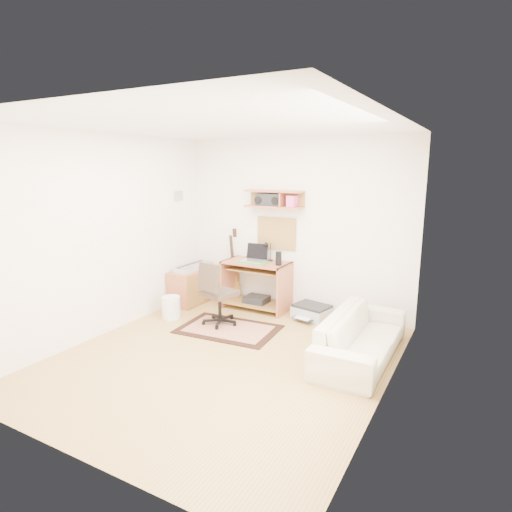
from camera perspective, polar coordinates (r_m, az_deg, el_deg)
The scene contains 22 objects.
floor at distance 5.11m, azimuth -4.30°, elevation -13.46°, with size 3.60×4.00×0.01m, color tan.
ceiling at distance 4.63m, azimuth -4.83°, elevation 17.13°, with size 3.60×4.00×0.01m, color white.
back_wall at distance 6.45m, azimuth 5.27°, elevation 4.02°, with size 3.60×0.01×2.60m, color white.
left_wall at distance 5.87m, azimuth -19.48°, elevation 2.61°, with size 0.01×4.00×2.60m, color white.
right_wall at distance 4.02m, azimuth 17.53°, elevation -1.30°, with size 0.01×4.00×2.60m, color white.
wall_shelf at distance 6.41m, azimuth 2.39°, elevation 7.62°, with size 0.90×0.25×0.26m, color #B4613F.
cork_board at distance 6.57m, azimuth 2.75°, elevation 3.06°, with size 0.64×0.03×0.49m, color tan.
wall_photo at distance 6.90m, azimuth -10.29°, elevation 7.91°, with size 0.02×0.20×0.15m, color #4C8CBF.
desk at distance 6.61m, azimuth 0.07°, elevation -3.93°, with size 1.00×0.55×0.75m, color #B4613F, non-canonical shape.
laptop at distance 6.49m, azimuth -0.29°, elevation 0.39°, with size 0.35×0.35×0.27m, color silver, non-canonical shape.
speaker at distance 6.27m, azimuth 3.03°, elevation -0.33°, with size 0.09×0.09×0.20m, color black.
desk_lamp at distance 6.53m, azimuth 1.93°, elevation 0.58°, with size 0.10×0.10×0.29m, color black, non-canonical shape.
pencil_cup at distance 6.45m, azimuth 3.02°, elevation -0.40°, with size 0.08×0.08×0.11m, color #325996.
boombox at distance 6.44m, azimuth 1.77°, elevation 7.46°, with size 0.38×0.17×0.20m, color black.
rug at distance 5.91m, azimuth -3.70°, elevation -9.69°, with size 1.31×0.87×0.02m, color #CDAF8A.
task_chair at distance 5.95m, azimuth -4.89°, elevation -4.97°, with size 0.46×0.46×0.91m, color #3A2D22, non-canonical shape.
cabinet at distance 7.06m, azimuth -8.28°, elevation -3.87°, with size 0.40×0.90×0.55m, color #B4613F.
music_keyboard at distance 6.98m, azimuth -8.36°, elevation -1.44°, with size 0.23×0.75×0.07m, color #B2B5BA.
guitar at distance 6.93m, azimuth -3.37°, elevation -1.27°, with size 0.32×0.20×1.20m, color #AA7D34, non-canonical shape.
waste_basket at distance 6.40m, azimuth -11.26°, elevation -6.72°, with size 0.27×0.27×0.32m, color white.
printer at distance 6.34m, azimuth 7.50°, elevation -7.49°, with size 0.51×0.39×0.19m, color #A5A8AA.
sofa at distance 5.13m, azimuth 13.92°, elevation -9.42°, with size 1.77×0.52×0.69m, color beige.
Camera 1 is at (2.54, -3.85, 2.18)m, focal length 29.97 mm.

